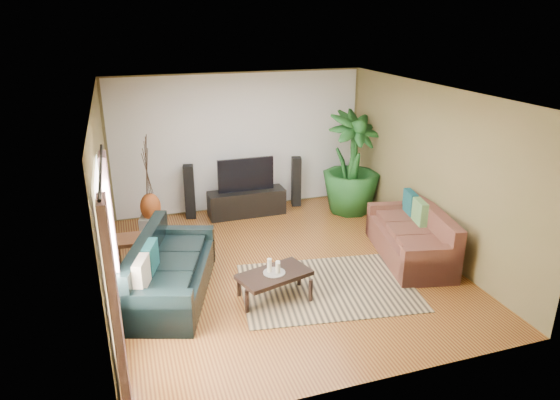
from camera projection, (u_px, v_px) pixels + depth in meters
name	position (u px, v px, depth m)	size (l,w,h in m)	color
floor	(284.00, 267.00, 7.79)	(5.50, 5.50, 0.00)	#956126
ceiling	(285.00, 92.00, 6.85)	(5.50, 5.50, 0.00)	white
wall_back	(240.00, 142.00, 9.77)	(5.00, 5.00, 0.00)	brown
wall_front	(374.00, 272.00, 4.87)	(5.00, 5.00, 0.00)	brown
wall_left	(105.00, 204.00, 6.59)	(5.50, 5.50, 0.00)	brown
wall_right	(431.00, 170.00, 8.05)	(5.50, 5.50, 0.00)	brown
backwall_panel	(240.00, 143.00, 9.76)	(4.90, 4.90, 0.00)	white
window_pane	(106.00, 252.00, 5.15)	(1.80, 1.80, 0.00)	white
curtain_near	(115.00, 311.00, 4.59)	(0.08, 0.35, 2.20)	gray
curtain_far	(113.00, 244.00, 5.92)	(0.08, 0.35, 2.20)	gray
curtain_rod	(101.00, 168.00, 4.85)	(0.03, 0.03, 1.90)	black
sofa_left	(172.00, 267.00, 6.90)	(2.10, 0.90, 0.85)	black
sofa_right	(410.00, 233.00, 7.97)	(1.95, 0.88, 0.85)	#572F24
area_rug	(327.00, 287.00, 7.21)	(2.47, 1.75, 0.01)	tan
coffee_table	(274.00, 286.00, 6.87)	(0.98, 0.53, 0.40)	black
candle_tray	(274.00, 272.00, 6.79)	(0.30, 0.30, 0.01)	gray
candle_tall	(269.00, 265.00, 6.77)	(0.06, 0.06, 0.20)	white
candle_mid	(278.00, 268.00, 6.74)	(0.06, 0.06, 0.15)	beige
candle_short	(278.00, 265.00, 6.84)	(0.06, 0.06, 0.12)	white
tv_stand	(247.00, 203.00, 9.75)	(1.49, 0.45, 0.50)	black
television	(246.00, 175.00, 9.56)	(1.09, 0.06, 0.65)	black
speaker_left	(190.00, 192.00, 9.52)	(0.19, 0.21, 1.05)	black
speaker_right	(296.00, 182.00, 10.16)	(0.18, 0.20, 1.02)	black
potted_plant	(352.00, 163.00, 9.68)	(1.11, 1.11, 1.99)	#194D1C
plant_pot	(349.00, 204.00, 9.98)	(0.37, 0.37, 0.29)	black
pedestal	(152.00, 226.00, 8.80)	(0.39, 0.39, 0.39)	gray
vase	(151.00, 207.00, 8.67)	(0.35, 0.35, 0.50)	#99451B
side_table	(131.00, 253.00, 7.71)	(0.47, 0.47, 0.50)	brown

